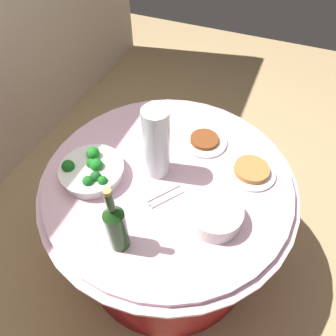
# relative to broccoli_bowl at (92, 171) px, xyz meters

# --- Properties ---
(ground_plane) EXTENTS (6.00, 6.00, 0.00)m
(ground_plane) POSITION_rel_broccoli_bowl_xyz_m (0.13, -0.30, -0.78)
(ground_plane) COLOR tan
(buffet_table) EXTENTS (1.16, 1.16, 0.74)m
(buffet_table) POSITION_rel_broccoli_bowl_xyz_m (0.13, -0.30, -0.40)
(buffet_table) COLOR maroon
(buffet_table) RESTS_ON ground_plane
(broccoli_bowl) EXTENTS (0.28, 0.28, 0.11)m
(broccoli_bowl) POSITION_rel_broccoli_bowl_xyz_m (0.00, 0.00, 0.00)
(broccoli_bowl) COLOR white
(broccoli_bowl) RESTS_ON buffet_table
(plate_stack) EXTENTS (0.21, 0.21, 0.08)m
(plate_stack) POSITION_rel_broccoli_bowl_xyz_m (-0.01, -0.56, 0.00)
(plate_stack) COLOR white
(plate_stack) RESTS_ON buffet_table
(wine_bottle) EXTENTS (0.07, 0.07, 0.34)m
(wine_bottle) POSITION_rel_broccoli_bowl_xyz_m (-0.24, -0.26, 0.09)
(wine_bottle) COLOR #1A4016
(wine_bottle) RESTS_ON buffet_table
(decorative_fruit_vase) EXTENTS (0.11, 0.11, 0.34)m
(decorative_fruit_vase) POSITION_rel_broccoli_bowl_xyz_m (0.14, -0.25, 0.11)
(decorative_fruit_vase) COLOR silver
(decorative_fruit_vase) RESTS_ON buffet_table
(serving_tongs) EXTENTS (0.16, 0.13, 0.01)m
(serving_tongs) POSITION_rel_broccoli_bowl_xyz_m (0.02, -0.33, -0.03)
(serving_tongs) COLOR silver
(serving_tongs) RESTS_ON buffet_table
(food_plate_stir_fry) EXTENTS (0.22, 0.22, 0.03)m
(food_plate_stir_fry) POSITION_rel_broccoli_bowl_xyz_m (0.39, -0.39, -0.03)
(food_plate_stir_fry) COLOR white
(food_plate_stir_fry) RESTS_ON buffet_table
(food_plate_peanuts) EXTENTS (0.22, 0.22, 0.04)m
(food_plate_peanuts) POSITION_rel_broccoli_bowl_xyz_m (0.29, -0.64, -0.02)
(food_plate_peanuts) COLOR white
(food_plate_peanuts) RESTS_ON buffet_table
(label_placard_front) EXTENTS (0.05, 0.02, 0.05)m
(label_placard_front) POSITION_rel_broccoli_bowl_xyz_m (0.53, -0.08, -0.01)
(label_placard_front) COLOR white
(label_placard_front) RESTS_ON buffet_table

